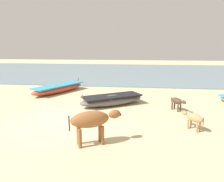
{
  "coord_description": "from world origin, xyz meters",
  "views": [
    {
      "loc": [
        2.82,
        -7.63,
        2.99
      ],
      "look_at": [
        1.48,
        3.34,
        0.6
      ],
      "focal_mm": 32.85,
      "sensor_mm": 36.0,
      "label": 1
    }
  ],
  "objects_px": {
    "fishing_boat_2": "(59,88)",
    "calf_far_tan": "(194,118)",
    "fishing_boat_1": "(112,100)",
    "cow_adult_brown": "(92,120)",
    "calf_near_dark": "(177,102)"
  },
  "relations": [
    {
      "from": "cow_adult_brown",
      "to": "calf_near_dark",
      "type": "xyz_separation_m",
      "value": [
        3.26,
        3.87,
        -0.33
      ]
    },
    {
      "from": "fishing_boat_1",
      "to": "cow_adult_brown",
      "type": "relative_size",
      "value": 2.21
    },
    {
      "from": "cow_adult_brown",
      "to": "calf_far_tan",
      "type": "height_order",
      "value": "cow_adult_brown"
    },
    {
      "from": "calf_near_dark",
      "to": "calf_far_tan",
      "type": "relative_size",
      "value": 1.01
    },
    {
      "from": "fishing_boat_1",
      "to": "calf_far_tan",
      "type": "relative_size",
      "value": 4.03
    },
    {
      "from": "fishing_boat_2",
      "to": "calf_far_tan",
      "type": "height_order",
      "value": "fishing_boat_2"
    },
    {
      "from": "cow_adult_brown",
      "to": "fishing_boat_1",
      "type": "bearing_deg",
      "value": 63.86
    },
    {
      "from": "calf_far_tan",
      "to": "fishing_boat_2",
      "type": "bearing_deg",
      "value": 17.09
    },
    {
      "from": "fishing_boat_2",
      "to": "cow_adult_brown",
      "type": "xyz_separation_m",
      "value": [
        3.83,
        -7.03,
        0.49
      ]
    },
    {
      "from": "fishing_boat_2",
      "to": "calf_far_tan",
      "type": "xyz_separation_m",
      "value": [
        7.26,
        -5.49,
        0.17
      ]
    },
    {
      "from": "calf_near_dark",
      "to": "calf_far_tan",
      "type": "height_order",
      "value": "calf_far_tan"
    },
    {
      "from": "fishing_boat_1",
      "to": "cow_adult_brown",
      "type": "xyz_separation_m",
      "value": [
        -0.08,
        -4.43,
        0.49
      ]
    },
    {
      "from": "fishing_boat_1",
      "to": "cow_adult_brown",
      "type": "bearing_deg",
      "value": 56.71
    },
    {
      "from": "calf_far_tan",
      "to": "calf_near_dark",
      "type": "bearing_deg",
      "value": -31.8
    },
    {
      "from": "fishing_boat_1",
      "to": "cow_adult_brown",
      "type": "distance_m",
      "value": 4.46
    }
  ]
}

